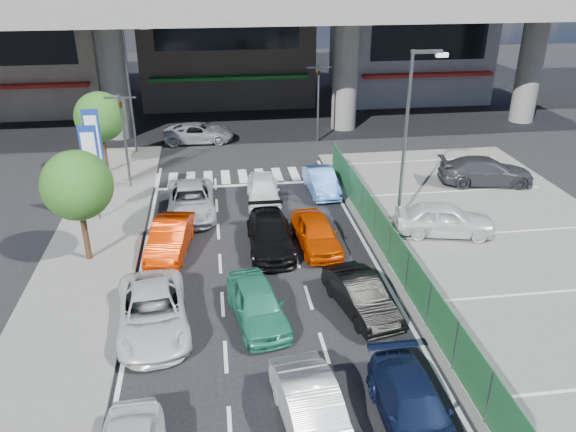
{
  "coord_description": "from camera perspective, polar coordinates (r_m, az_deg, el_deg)",
  "views": [
    {
      "loc": [
        -1.6,
        -17.44,
        11.64
      ],
      "look_at": [
        1.29,
        3.32,
        1.85
      ],
      "focal_mm": 35.0,
      "sensor_mm": 36.0,
      "label": 1
    }
  ],
  "objects": [
    {
      "name": "ground",
      "position": [
        21.02,
        -2.26,
        -8.6
      ],
      "size": [
        120.0,
        120.0,
        0.0
      ],
      "primitive_type": "plane",
      "color": "black",
      "rests_on": "ground"
    },
    {
      "name": "parking_lot",
      "position": [
        25.91,
        22.27,
        -3.62
      ],
      "size": [
        12.0,
        28.0,
        0.06
      ],
      "primitive_type": "cube",
      "color": "slate",
      "rests_on": "ground"
    },
    {
      "name": "sidewalk_left",
      "position": [
        24.95,
        -19.49,
        -4.18
      ],
      "size": [
        4.0,
        30.0,
        0.12
      ],
      "primitive_type": "cube",
      "color": "slate",
      "rests_on": "ground"
    },
    {
      "name": "fence_run",
      "position": [
        22.42,
        11.07,
        -4.09
      ],
      "size": [
        0.16,
        22.0,
        1.8
      ],
      "primitive_type": null,
      "color": "#1E592F",
      "rests_on": "ground"
    },
    {
      "name": "expressway",
      "position": [
        39.58,
        -5.97,
        20.74
      ],
      "size": [
        64.0,
        14.0,
        10.75
      ],
      "color": "#63635E",
      "rests_on": "ground"
    },
    {
      "name": "building_west",
      "position": [
        51.72,
        -25.23,
        17.09
      ],
      "size": [
        12.0,
        10.9,
        13.0
      ],
      "color": "gray",
      "rests_on": "ground"
    },
    {
      "name": "building_center",
      "position": [
        50.6,
        -6.48,
        20.18
      ],
      "size": [
        14.0,
        10.9,
        15.0
      ],
      "color": "gray",
      "rests_on": "ground"
    },
    {
      "name": "building_east",
      "position": [
        52.75,
        12.25,
        18.36
      ],
      "size": [
        12.0,
        10.9,
        12.0
      ],
      "color": "gray",
      "rests_on": "ground"
    },
    {
      "name": "traffic_light_left",
      "position": [
        30.77,
        -16.49,
        9.52
      ],
      "size": [
        1.6,
        1.24,
        5.2
      ],
      "color": "#595B60",
      "rests_on": "ground"
    },
    {
      "name": "traffic_light_right",
      "position": [
        37.91,
        3.12,
        13.27
      ],
      "size": [
        1.6,
        1.24,
        5.2
      ],
      "color": "#595B60",
      "rests_on": "ground"
    },
    {
      "name": "street_lamp_right",
      "position": [
        25.95,
        12.3,
        9.12
      ],
      "size": [
        1.65,
        0.22,
        8.0
      ],
      "color": "#595B60",
      "rests_on": "ground"
    },
    {
      "name": "street_lamp_left",
      "position": [
        36.41,
        -15.66,
        13.26
      ],
      "size": [
        1.65,
        0.22,
        8.0
      ],
      "color": "#595B60",
      "rests_on": "ground"
    },
    {
      "name": "signboard_near",
      "position": [
        27.42,
        -19.37,
        5.36
      ],
      "size": [
        0.8,
        0.14,
        4.7
      ],
      "color": "#595B60",
      "rests_on": "ground"
    },
    {
      "name": "signboard_far",
      "position": [
        30.3,
        -19.15,
        7.2
      ],
      "size": [
        0.8,
        0.14,
        4.7
      ],
      "color": "#595B60",
      "rests_on": "ground"
    },
    {
      "name": "tree_near",
      "position": [
        23.6,
        -20.63,
        2.9
      ],
      "size": [
        2.8,
        2.8,
        4.8
      ],
      "color": "#382314",
      "rests_on": "ground"
    },
    {
      "name": "tree_far",
      "position": [
        33.56,
        -18.57,
        9.51
      ],
      "size": [
        2.8,
        2.8,
        4.8
      ],
      "color": "#382314",
      "rests_on": "ground"
    },
    {
      "name": "hatch_white_back_mid",
      "position": [
        15.69,
        2.51,
        -19.25
      ],
      "size": [
        1.95,
        4.33,
        1.38
      ],
      "primitive_type": "imported",
      "rotation": [
        0.0,
        0.0,
        0.12
      ],
      "color": "silver",
      "rests_on": "ground"
    },
    {
      "name": "minivan_navy_back",
      "position": [
        16.19,
        12.67,
        -18.56
      ],
      "size": [
        1.76,
        4.34,
        1.26
      ],
      "primitive_type": "imported",
      "rotation": [
        0.0,
        0.0,
        0.0
      ],
      "color": "#0E1734",
      "rests_on": "ground"
    },
    {
      "name": "sedan_white_mid_left",
      "position": [
        19.74,
        -13.59,
        -9.46
      ],
      "size": [
        2.81,
        5.18,
        1.38
      ],
      "primitive_type": "imported",
      "rotation": [
        0.0,
        0.0,
        0.11
      ],
      "color": "silver",
      "rests_on": "ground"
    },
    {
      "name": "taxi_teal_mid",
      "position": [
        19.63,
        -3.13,
        -8.9
      ],
      "size": [
        2.27,
        4.26,
        1.38
      ],
      "primitive_type": "imported",
      "rotation": [
        0.0,
        0.0,
        0.16
      ],
      "color": "#2B8D6A",
      "rests_on": "ground"
    },
    {
      "name": "hatch_black_mid_right",
      "position": [
        20.28,
        7.38,
        -7.99
      ],
      "size": [
        2.18,
        4.16,
        1.3
      ],
      "primitive_type": "imported",
      "rotation": [
        0.0,
        0.0,
        0.21
      ],
      "color": "black",
      "rests_on": "ground"
    },
    {
      "name": "taxi_orange_left",
      "position": [
        24.44,
        -11.87,
        -2.16
      ],
      "size": [
        2.08,
        4.36,
        1.38
      ],
      "primitive_type": "imported",
      "rotation": [
        0.0,
        0.0,
        -0.15
      ],
      "color": "#C22700",
      "rests_on": "ground"
    },
    {
      "name": "sedan_black_mid",
      "position": [
        24.21,
        -1.83,
        -1.91
      ],
      "size": [
        1.95,
        4.66,
        1.34
      ],
      "primitive_type": "imported",
      "rotation": [
        0.0,
        0.0,
        -0.01
      ],
      "color": "black",
      "rests_on": "ground"
    },
    {
      "name": "taxi_orange_right",
      "position": [
        24.36,
        2.88,
        -1.71
      ],
      "size": [
        1.91,
        4.16,
        1.38
      ],
      "primitive_type": "imported",
      "rotation": [
        0.0,
        0.0,
        0.07
      ],
      "color": "#C73900",
      "rests_on": "ground"
    },
    {
      "name": "wagon_silver_front_left",
      "position": [
        27.89,
        -9.83,
        1.53
      ],
      "size": [
        2.45,
        5.04,
        1.38
      ],
      "primitive_type": "imported",
      "rotation": [
        0.0,
        0.0,
        0.03
      ],
      "color": "#B9BBC1",
      "rests_on": "ground"
    },
    {
      "name": "sedan_white_front_mid",
      "position": [
        28.77,
        -2.56,
        2.64
      ],
      "size": [
        1.8,
        4.12,
        1.38
      ],
      "primitive_type": "imported",
      "rotation": [
        0.0,
        0.0,
        -0.04
      ],
      "color": "white",
      "rests_on": "ground"
    },
    {
      "name": "kei_truck_front_right",
      "position": [
        30.08,
        3.4,
        3.54
      ],
      "size": [
        1.48,
        3.93,
        1.28
      ],
      "primitive_type": "imported",
      "rotation": [
        0.0,
        0.0,
        0.03
      ],
      "color": "#538DEA",
      "rests_on": "ground"
    },
    {
      "name": "crossing_wagon_silver",
      "position": [
        38.94,
        -9.07,
        8.34
      ],
      "size": [
        4.77,
        2.3,
        1.31
      ],
      "primitive_type": "imported",
      "rotation": [
        0.0,
        0.0,
        1.54
      ],
      "color": "#B6B9BE",
      "rests_on": "ground"
    },
    {
      "name": "parked_sedan_white",
      "position": [
        26.26,
        15.57,
        -0.28
      ],
      "size": [
        4.74,
        2.75,
        1.52
      ],
      "primitive_type": "imported",
      "rotation": [
        0.0,
        0.0,
        1.34
      ],
      "color": "silver",
      "rests_on": "parking_lot"
    },
    {
      "name": "parked_sedan_dgrey",
      "position": [
        32.89,
        19.47,
        4.33
      ],
      "size": [
        5.38,
        2.86,
        1.49
      ],
      "primitive_type": "imported",
      "rotation": [
        0.0,
        0.0,
        1.41
      ],
      "color": "#343439",
      "rests_on": "parking_lot"
    },
    {
      "name": "traffic_cone",
      "position": [
        27.41,
        11.1,
        0.28
      ],
      "size": [
        0.41,
        0.41,
        0.64
      ],
      "primitive_type": "cone",
      "rotation": [
        0.0,
        0.0,
        -0.3
      ],
      "color": "#CB4D0B",
      "rests_on": "parking_lot"
    }
  ]
}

